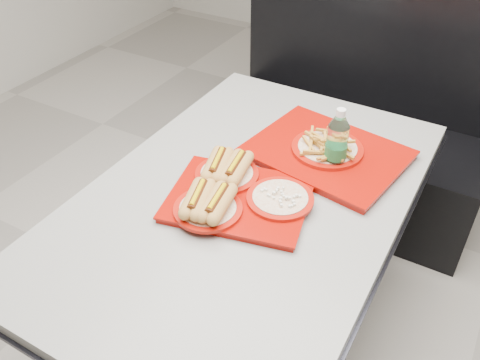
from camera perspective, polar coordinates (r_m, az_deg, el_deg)
The scene contains 6 objects.
ground at distance 2.11m, azimuth 0.52°, elevation -17.50°, with size 6.00×6.00×0.00m, color #9D978D.
diner_table at distance 1.66m, azimuth 0.63°, elevation -5.96°, with size 0.92×1.42×0.75m.
booth_bench at distance 2.59m, azimuth 12.58°, elevation 5.89°, with size 1.30×0.57×1.35m.
tray_near at distance 1.51m, azimuth -0.71°, elevation -1.41°, with size 0.47×0.40×0.09m.
tray_far at distance 1.72m, azimuth 9.76°, elevation 3.33°, with size 0.54×0.46×0.10m.
water_bottle at distance 1.62m, azimuth 10.79°, elevation 3.94°, with size 0.07×0.07×0.22m.
Camera 1 is at (0.58, -1.05, 1.73)m, focal length 38.00 mm.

